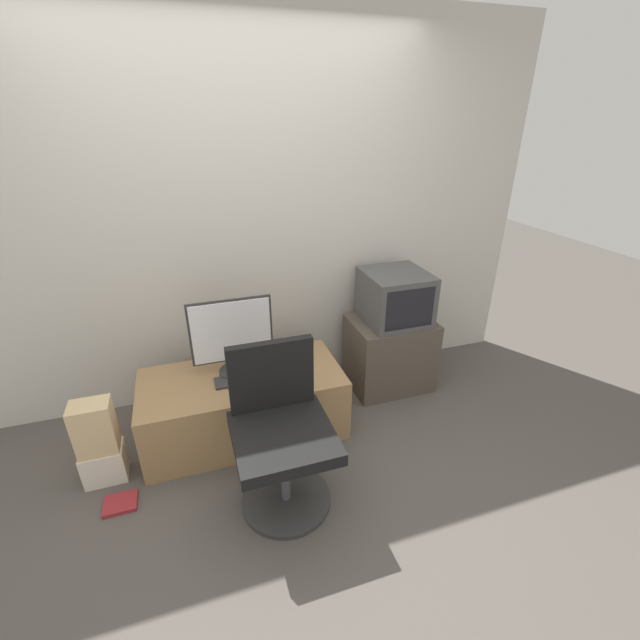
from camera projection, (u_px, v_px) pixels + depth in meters
name	position (u px, v px, depth m)	size (l,w,h in m)	color
ground_plane	(296.00, 512.00, 2.33)	(12.00, 12.00, 0.00)	#4C4742
wall_back	(240.00, 220.00, 2.89)	(4.40, 0.05, 2.60)	beige
desk	(244.00, 404.00, 2.83)	(1.28, 0.61, 0.44)	#937047
side_stand	(389.00, 353.00, 3.32)	(0.61, 0.47, 0.56)	#4C4238
main_monitor	(232.00, 337.00, 2.67)	(0.51, 0.21, 0.51)	#2D2D2D
keyboard	(240.00, 380.00, 2.69)	(0.32, 0.13, 0.01)	#2D2D2D
mouse	(272.00, 373.00, 2.74)	(0.05, 0.04, 0.03)	#4C4C51
crt_tv	(395.00, 297.00, 3.12)	(0.45, 0.46, 0.37)	#474747
office_chair	(281.00, 435.00, 2.26)	(0.51, 0.51, 0.89)	#333333
cardboard_box_lower	(105.00, 463.00, 2.50)	(0.23, 0.17, 0.21)	beige
cardboard_box_upper	(94.00, 428.00, 2.39)	(0.21, 0.15, 0.32)	#D1B27F
book	(121.00, 503.00, 2.36)	(0.17, 0.15, 0.02)	maroon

